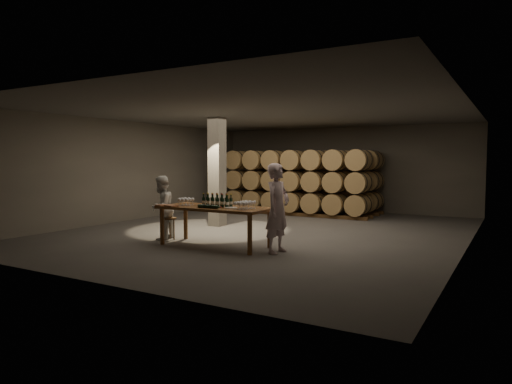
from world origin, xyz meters
The scene contains 15 objects.
room centered at (-1.80, 0.20, 1.60)m, with size 12.00×12.00×12.00m.
tasting_table centered at (0.00, -2.50, 0.80)m, with size 2.60×1.10×0.90m.
barrel_stack_back centered at (-0.96, 5.20, 1.20)m, with size 5.48×0.95×2.31m.
barrel_stack_front centered at (-0.96, 3.80, 1.20)m, with size 5.48×0.95×2.31m.
bottle_cluster centered at (0.03, -2.44, 1.01)m, with size 0.73×0.23×0.30m.
lying_bottles centered at (0.08, -2.85, 0.94)m, with size 0.61×0.08×0.08m.
glass_cluster_left centered at (-0.78, -2.55, 1.03)m, with size 0.31×0.31×0.18m.
glass_cluster_right centered at (0.84, -2.56, 1.02)m, with size 0.30×0.52×0.17m.
plate centered at (0.49, -2.57, 0.91)m, with size 0.28×0.28×0.02m, color white.
notebook_near centered at (-0.87, -2.95, 0.92)m, with size 0.28×0.22×0.03m, color #9B5C38.
notebook_corner centered at (-1.18, -2.91, 0.91)m, with size 0.22×0.27×0.02m, color #9B5C38.
pen centered at (-0.76, -2.90, 0.91)m, with size 0.01×0.01×0.13m, color black.
stool centered at (-1.46, -2.32, 0.44)m, with size 0.32×0.32×0.54m.
person_man centered at (1.58, -2.46, 0.94)m, with size 0.69×0.45×1.88m, color beige.
person_woman centered at (-1.66, -2.41, 0.78)m, with size 0.76×0.59×1.57m, color white.
Camera 1 is at (5.92, -10.91, 1.95)m, focal length 32.00 mm.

